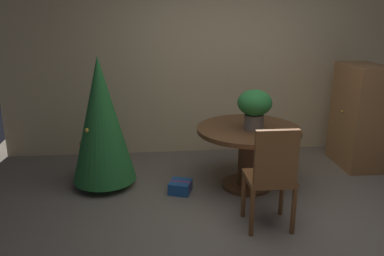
{
  "coord_description": "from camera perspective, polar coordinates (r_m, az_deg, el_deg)",
  "views": [
    {
      "loc": [
        -0.96,
        -3.2,
        1.99
      ],
      "look_at": [
        -0.62,
        0.37,
        0.89
      ],
      "focal_mm": 37.28,
      "sensor_mm": 36.0,
      "label": 1
    }
  ],
  "objects": [
    {
      "name": "round_dining_table",
      "position": [
        4.5,
        8.03,
        -2.33
      ],
      "size": [
        1.15,
        1.15,
        0.71
      ],
      "color": "brown",
      "rests_on": "ground_plane"
    },
    {
      "name": "ground_plane",
      "position": [
        3.89,
        9.88,
        -14.01
      ],
      "size": [
        6.6,
        6.6,
        0.0
      ],
      "primitive_type": "plane",
      "color": "#756B5B"
    },
    {
      "name": "wooden_cabinet",
      "position": [
        5.48,
        22.7,
        1.56
      ],
      "size": [
        0.46,
        0.74,
        1.31
      ],
      "color": "#9E6B3D",
      "rests_on": "ground_plane"
    },
    {
      "name": "wooden_chair_near",
      "position": [
        3.66,
        11.36,
        -6.41
      ],
      "size": [
        0.43,
        0.39,
        1.0
      ],
      "color": "brown",
      "rests_on": "ground_plane"
    },
    {
      "name": "gift_box_blue",
      "position": [
        4.49,
        -1.68,
        -8.4
      ],
      "size": [
        0.29,
        0.3,
        0.13
      ],
      "color": "#1E569E",
      "rests_on": "ground_plane"
    },
    {
      "name": "back_wall_panel",
      "position": [
        5.53,
        4.61,
        9.81
      ],
      "size": [
        6.0,
        0.1,
        2.6
      ],
      "primitive_type": "cube",
      "color": "beige",
      "rests_on": "ground_plane"
    },
    {
      "name": "flower_vase",
      "position": [
        4.32,
        8.95,
        3.16
      ],
      "size": [
        0.37,
        0.37,
        0.44
      ],
      "color": "#665B51",
      "rests_on": "round_dining_table"
    },
    {
      "name": "holiday_tree",
      "position": [
        4.51,
        -12.83,
        1.13
      ],
      "size": [
        0.71,
        0.71,
        1.5
      ],
      "color": "brown",
      "rests_on": "ground_plane"
    }
  ]
}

